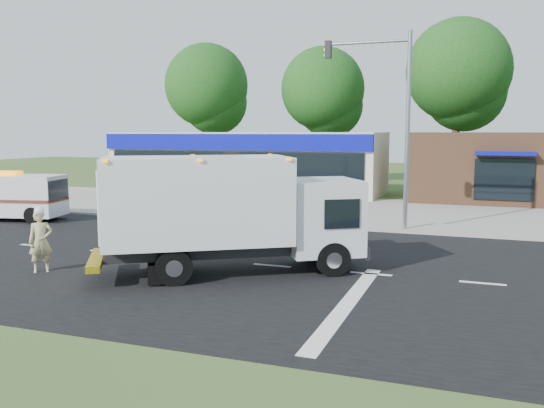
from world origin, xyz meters
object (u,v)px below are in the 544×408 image
(ambulance_van, at_px, (12,195))
(traffic_signal_pole, at_px, (392,110))
(emergency_worker, at_px, (41,240))
(ems_box_truck, at_px, (227,206))

(ambulance_van, bearing_deg, traffic_signal_pole, -0.88)
(ambulance_van, bearing_deg, emergency_worker, -53.51)
(traffic_signal_pole, bearing_deg, ems_box_truck, -110.13)
(emergency_worker, xyz_separation_m, traffic_signal_pole, (8.36, 10.59, 3.98))
(ems_box_truck, bearing_deg, traffic_signal_pole, 37.73)
(ems_box_truck, bearing_deg, emergency_worker, 166.29)
(ambulance_van, xyz_separation_m, traffic_signal_pole, (16.66, 3.09, 3.78))
(traffic_signal_pole, bearing_deg, ambulance_van, -169.49)
(ems_box_truck, distance_m, traffic_signal_pole, 9.92)
(emergency_worker, distance_m, traffic_signal_pole, 14.07)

